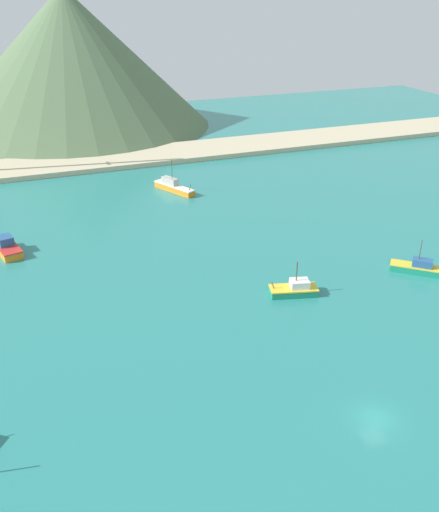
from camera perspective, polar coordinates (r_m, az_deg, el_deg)
ground at (r=86.23m, az=3.94°, el=-3.40°), size 260.00×280.00×0.50m
fishing_boat_0 at (r=84.76m, az=7.49°, el=-3.29°), size 7.45×4.49×5.27m
fishing_boat_2 at (r=102.70m, az=-20.33°, el=0.79°), size 4.75×7.72×2.83m
fishing_boat_3 at (r=95.30m, az=19.01°, el=-1.07°), size 7.25×6.77×5.68m
fishing_boat_4 at (r=125.46m, az=-4.60°, el=6.88°), size 6.69×10.78×6.93m
beach_strip at (r=149.99m, az=-7.69°, el=9.80°), size 247.00×16.03×1.20m
hill_central at (r=184.72m, az=-14.71°, el=18.39°), size 82.44×82.44×39.70m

